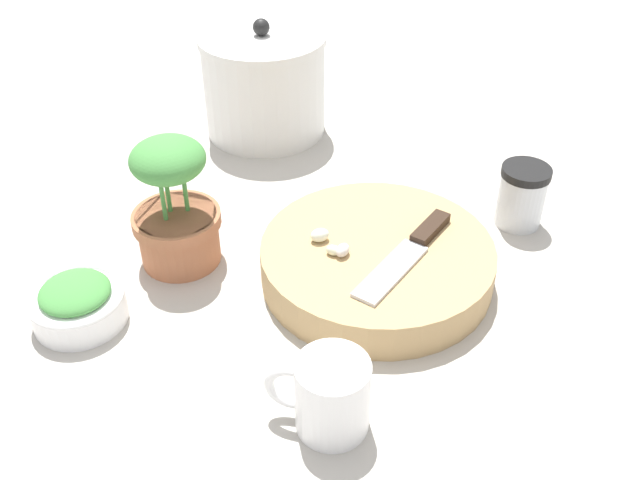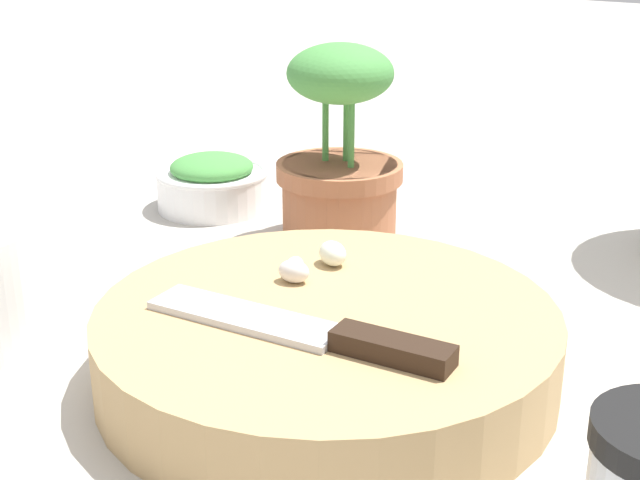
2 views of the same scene
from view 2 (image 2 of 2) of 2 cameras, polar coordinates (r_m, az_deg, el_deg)
The scene contains 6 objects.
ground_plane at distance 0.71m, azimuth -0.08°, elevation -4.43°, with size 5.00×5.00×0.00m, color #B2ADA3.
cutting_board at distance 0.59m, azimuth 0.42°, elevation -6.71°, with size 0.31×0.31×0.05m.
chef_knife at distance 0.54m, azimuth -0.42°, elevation -5.88°, with size 0.21×0.05×0.01m.
garlic_cloves at distance 0.64m, azimuth -0.47°, elevation -1.40°, with size 0.04×0.07×0.02m.
herb_bowl at distance 0.94m, azimuth -6.90°, elevation 3.67°, with size 0.12×0.12×0.06m.
potted_herb at distance 0.83m, azimuth 1.27°, elevation 5.26°, with size 0.12×0.12×0.19m.
Camera 2 is at (0.37, -0.52, 0.30)m, focal length 50.00 mm.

